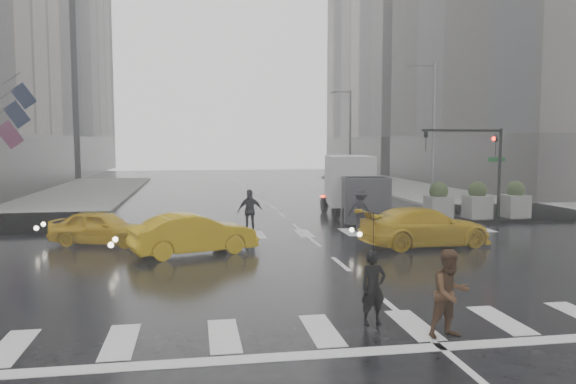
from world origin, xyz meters
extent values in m
plane|color=black|center=(0.00, 0.00, 0.00)|extent=(120.00, 120.00, 0.00)
cube|color=gray|center=(19.50, 17.50, 0.07)|extent=(35.00, 35.00, 0.15)
cube|color=#A89D92|center=(29.00, 56.00, 18.00)|extent=(26.00, 26.00, 36.00)
cube|color=#282523|center=(29.00, 56.00, 2.20)|extent=(26.05, 26.05, 4.40)
cylinder|color=black|center=(10.00, 8.00, 2.25)|extent=(0.16, 0.16, 4.50)
cylinder|color=black|center=(8.00, 8.00, 4.40)|extent=(4.00, 0.12, 0.12)
imported|color=black|center=(9.75, 8.00, 3.70)|extent=(0.16, 0.20, 1.00)
imported|color=black|center=(6.20, 8.00, 3.90)|extent=(0.16, 0.20, 1.00)
sphere|color=#FF190C|center=(9.65, 8.00, 4.00)|extent=(0.20, 0.20, 0.20)
cube|color=#0C551B|center=(10.00, 8.30, 3.00)|extent=(0.90, 0.03, 0.22)
cylinder|color=#59595B|center=(11.00, 18.00, 4.50)|extent=(0.20, 0.20, 9.00)
cylinder|color=#59595B|center=(10.10, 18.00, 8.80)|extent=(1.80, 0.12, 0.12)
cube|color=#59595B|center=(9.20, 18.00, 8.70)|extent=(0.50, 0.22, 0.15)
cylinder|color=#59595B|center=(11.00, 38.00, 4.50)|extent=(0.20, 0.20, 9.00)
cylinder|color=#59595B|center=(10.10, 38.00, 8.80)|extent=(1.80, 0.12, 0.12)
cube|color=#59595B|center=(9.20, 38.00, 8.70)|extent=(0.50, 0.22, 0.15)
cube|color=gray|center=(7.00, 8.20, 0.70)|extent=(1.10, 1.10, 1.10)
sphere|color=black|center=(7.00, 8.20, 1.50)|extent=(0.90, 0.90, 0.90)
cube|color=gray|center=(9.00, 8.20, 0.70)|extent=(1.10, 1.10, 1.10)
sphere|color=black|center=(9.00, 8.20, 1.50)|extent=(0.90, 0.90, 0.90)
cube|color=gray|center=(11.00, 8.20, 0.70)|extent=(1.10, 1.10, 1.10)
sphere|color=black|center=(11.00, 8.20, 1.50)|extent=(0.90, 0.90, 0.90)
cube|color=red|center=(-14.80, 17.00, 4.25)|extent=(1.54, 0.02, 1.66)
cube|color=#101C3C|center=(-14.80, 18.50, 5.45)|extent=(1.54, 0.02, 1.66)
cylinder|color=#59595B|center=(-15.90, 20.00, 7.40)|extent=(2.00, 0.06, 1.43)
cube|color=#101C3C|center=(-14.80, 20.00, 6.65)|extent=(1.54, 0.02, 1.66)
imported|color=black|center=(-0.82, -5.76, 0.79)|extent=(0.63, 0.48, 1.58)
imported|color=black|center=(-0.82, -5.76, 1.99)|extent=(1.12, 1.14, 0.88)
imported|color=#492D1A|center=(0.42, -6.80, 0.88)|extent=(0.98, 0.83, 1.77)
imported|color=black|center=(-2.21, 6.70, 0.92)|extent=(1.14, 0.77, 1.83)
imported|color=black|center=(2.52, 6.18, 0.92)|extent=(1.35, 1.21, 1.84)
imported|color=gold|center=(-8.02, 4.75, 0.65)|extent=(4.08, 2.59, 1.29)
imported|color=gold|center=(-4.59, 2.37, 0.71)|extent=(4.53, 2.80, 1.41)
imported|color=gold|center=(3.85, 2.45, 0.72)|extent=(4.57, 2.47, 1.44)
cube|color=silver|center=(3.38, 11.17, 1.89)|extent=(2.21, 4.23, 2.48)
cube|color=#2D2D32|center=(3.38, 8.22, 1.15)|extent=(2.12, 1.66, 2.12)
cube|color=black|center=(3.38, 8.22, 1.79)|extent=(1.84, 0.83, 0.83)
cylinder|color=black|center=(2.42, 8.04, 0.41)|extent=(0.26, 0.83, 0.83)
cylinder|color=black|center=(4.35, 8.04, 0.41)|extent=(0.26, 0.83, 0.83)
cylinder|color=black|center=(2.42, 10.06, 0.41)|extent=(0.26, 0.83, 0.83)
cylinder|color=black|center=(4.35, 10.06, 0.41)|extent=(0.26, 0.83, 0.83)
cylinder|color=black|center=(2.42, 12.64, 0.41)|extent=(0.26, 0.83, 0.83)
cylinder|color=black|center=(4.35, 12.64, 0.41)|extent=(0.26, 0.83, 0.83)
camera|label=1|loc=(-4.53, -16.97, 3.88)|focal=35.00mm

